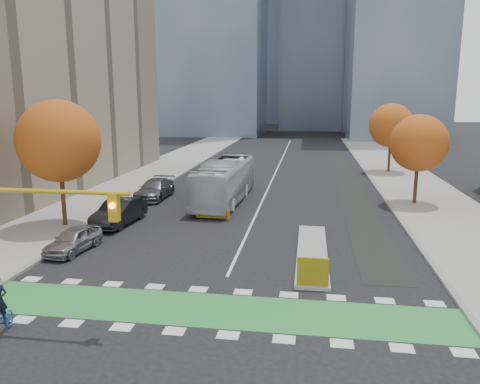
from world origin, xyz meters
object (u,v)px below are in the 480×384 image
(bus, at_px, (225,181))
(parked_car_b, at_px, (119,212))
(cyclist, at_px, (0,316))
(tree_east_near, at_px, (419,143))
(tree_east_far, at_px, (391,126))
(tree_west, at_px, (59,141))
(parked_car_c, at_px, (155,189))
(hazard_board, at_px, (313,272))
(parked_car_a, at_px, (73,240))

(bus, bearing_deg, parked_car_b, -123.80)
(cyclist, bearing_deg, tree_east_near, 40.09)
(tree_east_near, distance_m, tree_east_far, 16.01)
(tree_west, height_order, parked_car_c, tree_west)
(tree_east_far, relative_size, bus, 0.63)
(tree_east_near, height_order, parked_car_c, tree_east_near)
(parked_car_b, bearing_deg, cyclist, -78.28)
(tree_east_near, bearing_deg, bus, -175.89)
(parked_car_b, bearing_deg, bus, 58.86)
(tree_west, relative_size, bus, 0.68)
(hazard_board, height_order, cyclist, cyclist)
(cyclist, relative_size, parked_car_c, 0.41)
(tree_west, height_order, parked_car_b, tree_west)
(tree_east_far, bearing_deg, parked_car_b, -130.45)
(hazard_board, height_order, parked_car_c, parked_car_c)
(hazard_board, xyz_separation_m, bus, (-7.00, 16.72, 0.90))
(bus, bearing_deg, hazard_board, -64.89)
(hazard_board, bearing_deg, parked_car_a, 165.98)
(tree_east_far, height_order, parked_car_c, tree_east_far)
(parked_car_b, relative_size, parked_car_c, 0.94)
(tree_east_near, bearing_deg, hazard_board, -114.20)
(bus, bearing_deg, cyclist, -97.67)
(tree_east_near, relative_size, tree_east_far, 0.92)
(parked_car_b, bearing_deg, parked_car_c, 97.03)
(tree_west, relative_size, tree_east_near, 1.16)
(hazard_board, xyz_separation_m, parked_car_a, (-13.00, 3.25, -0.12))
(tree_east_near, bearing_deg, parked_car_a, -145.27)
(bus, xyz_separation_m, parked_car_b, (-5.72, -7.82, -0.85))
(parked_car_a, distance_m, parked_car_b, 5.67)
(parked_car_a, bearing_deg, tree_west, 130.01)
(tree_east_far, relative_size, cyclist, 3.42)
(hazard_board, xyz_separation_m, tree_west, (-16.00, 7.80, 4.82))
(parked_car_a, height_order, parked_car_c, parked_car_c)
(tree_east_near, bearing_deg, tree_west, -157.38)
(cyclist, relative_size, parked_car_b, 0.44)
(parked_car_a, bearing_deg, cyclist, -70.91)
(hazard_board, bearing_deg, tree_east_near, 65.80)
(tree_east_near, relative_size, parked_car_a, 1.78)
(tree_east_near, xyz_separation_m, tree_east_far, (0.50, 16.00, 0.38))
(tree_west, distance_m, bus, 13.27)
(tree_west, distance_m, parked_car_b, 5.89)
(cyclist, xyz_separation_m, parked_car_c, (-2.00, 22.86, 0.05))
(hazard_board, xyz_separation_m, cyclist, (-11.00, -5.82, -0.05))
(tree_west, bearing_deg, tree_east_far, 46.70)
(tree_east_far, relative_size, parked_car_a, 1.92)
(tree_west, xyz_separation_m, cyclist, (5.00, -13.62, -4.87))
(bus, distance_m, parked_car_c, 6.08)
(parked_car_a, bearing_deg, parked_car_c, 96.64)
(tree_east_far, distance_m, bus, 23.33)
(tree_east_near, relative_size, parked_car_c, 1.30)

